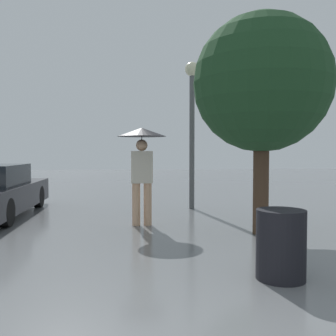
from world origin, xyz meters
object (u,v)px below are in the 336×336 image
(tree, at_px, (262,84))
(street_lamp, at_px, (192,109))
(pedestrian, at_px, (142,152))
(trash_bin, at_px, (281,244))

(tree, distance_m, street_lamp, 3.20)
(pedestrian, relative_size, street_lamp, 0.52)
(pedestrian, bearing_deg, street_lamp, 56.85)
(pedestrian, height_order, trash_bin, pedestrian)
(pedestrian, xyz_separation_m, tree, (2.10, -1.01, 1.20))
(street_lamp, bearing_deg, trash_bin, -88.96)
(trash_bin, bearing_deg, tree, 75.30)
(street_lamp, xyz_separation_m, trash_bin, (0.10, -5.49, -2.18))
(pedestrian, bearing_deg, trash_bin, -66.35)
(trash_bin, bearing_deg, pedestrian, 113.65)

